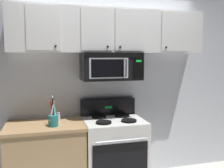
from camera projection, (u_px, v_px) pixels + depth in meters
name	position (u px, v px, depth m)	size (l,w,h in m)	color
back_wall	(106.00, 82.00, 3.49)	(5.20, 0.10, 2.70)	silver
stove_range	(113.00, 152.00, 3.24)	(0.76, 0.69, 1.12)	white
over_range_microwave	(111.00, 66.00, 3.23)	(0.76, 0.43, 0.35)	black
upper_cabinets	(110.00, 31.00, 3.21)	(2.50, 0.36, 0.55)	silver
counter_segment	(46.00, 160.00, 3.03)	(0.93, 0.65, 0.90)	tan
utensil_crock_teal	(53.00, 118.00, 2.88)	(0.11, 0.11, 0.36)	teal
salt_shaker	(59.00, 117.00, 3.11)	(0.04, 0.04, 0.11)	white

